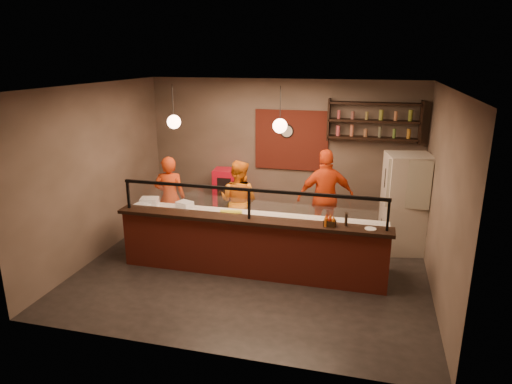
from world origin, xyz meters
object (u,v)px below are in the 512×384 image
(fridge, at_px, (405,204))
(pizza_dough, at_px, (291,219))
(cook_left, at_px, (170,197))
(red_cooler, at_px, (226,196))
(condiment_caddy, at_px, (330,223))
(cook_mid, at_px, (239,201))
(pepper_mill, at_px, (346,220))
(wall_clock, at_px, (287,131))
(cook_right, at_px, (326,197))

(fridge, relative_size, pizza_dough, 3.76)
(cook_left, distance_m, red_cooler, 1.44)
(fridge, relative_size, condiment_caddy, 10.63)
(fridge, bearing_deg, cook_left, 174.75)
(cook_mid, relative_size, pizza_dough, 3.31)
(cook_mid, bearing_deg, condiment_caddy, 154.46)
(cook_mid, distance_m, pepper_mill, 2.65)
(wall_clock, bearing_deg, pizza_dough, -76.93)
(condiment_caddy, bearing_deg, cook_left, 158.43)
(pepper_mill, bearing_deg, wall_clock, 118.85)
(fridge, xyz_separation_m, red_cooler, (-3.80, 0.65, -0.34))
(cook_left, relative_size, red_cooler, 1.39)
(wall_clock, distance_m, fridge, 2.91)
(cook_right, height_order, pepper_mill, cook_right)
(wall_clock, distance_m, red_cooler, 1.99)
(pizza_dough, bearing_deg, condiment_caddy, -37.67)
(wall_clock, height_order, condiment_caddy, wall_clock)
(wall_clock, height_order, cook_mid, wall_clock)
(wall_clock, xyz_separation_m, red_cooler, (-1.30, -0.31, -1.48))
(cook_mid, xyz_separation_m, pepper_mill, (2.21, -1.43, 0.32))
(wall_clock, distance_m, condiment_caddy, 3.20)
(red_cooler, bearing_deg, pizza_dough, -52.58)
(cook_mid, relative_size, fridge, 0.88)
(cook_left, xyz_separation_m, pizza_dough, (2.67, -0.78, 0.04))
(pizza_dough, distance_m, condiment_caddy, 0.93)
(cook_left, bearing_deg, condiment_caddy, 144.31)
(cook_right, xyz_separation_m, fridge, (1.51, 0.01, -0.01))
(wall_clock, relative_size, pepper_mill, 1.46)
(wall_clock, bearing_deg, cook_right, -44.41)
(cook_right, xyz_separation_m, pepper_mill, (0.50, -1.73, 0.20))
(cook_right, height_order, fridge, cook_right)
(fridge, distance_m, condiment_caddy, 2.22)
(cook_left, height_order, condiment_caddy, cook_left)
(cook_left, xyz_separation_m, red_cooler, (0.85, 1.13, -0.24))
(condiment_caddy, bearing_deg, cook_mid, 142.40)
(condiment_caddy, bearing_deg, pepper_mill, 18.40)
(fridge, xyz_separation_m, pepper_mill, (-1.01, -1.74, 0.20))
(pizza_dough, bearing_deg, red_cooler, 133.51)
(fridge, height_order, red_cooler, fridge)
(wall_clock, bearing_deg, red_cooler, -166.59)
(red_cooler, relative_size, pizza_dough, 2.44)
(wall_clock, height_order, red_cooler, wall_clock)
(cook_mid, height_order, red_cooler, cook_mid)
(cook_right, bearing_deg, cook_mid, -8.68)
(red_cooler, bearing_deg, cook_right, -22.08)
(red_cooler, bearing_deg, wall_clock, 7.32)
(fridge, relative_size, pepper_mill, 9.31)
(cook_left, relative_size, cook_right, 0.89)
(pepper_mill, bearing_deg, red_cooler, 139.41)
(cook_left, relative_size, pizza_dough, 3.39)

